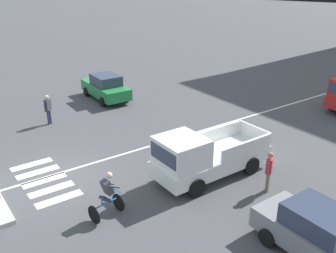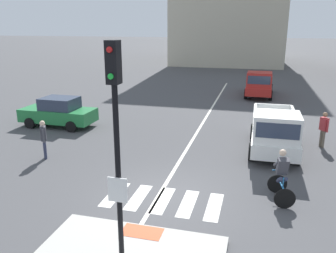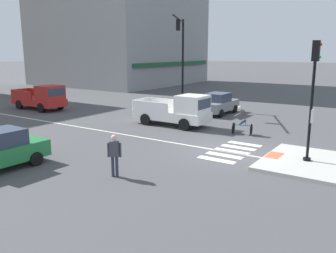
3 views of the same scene
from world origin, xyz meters
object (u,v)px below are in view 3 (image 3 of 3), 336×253
pickup_truck_white_eastbound_mid (177,111)px  pedestrian_waiting_far_side (177,105)px  pedestrian_at_curb_left (114,152)px  car_grey_cross_right (218,104)px  pickup_truck_red_eastbound_distant (42,98)px  cyclist (242,120)px  signal_pole (313,90)px  traffic_light_mast (181,50)px

pickup_truck_white_eastbound_mid → pedestrian_waiting_far_side: size_ratio=3.06×
pedestrian_at_curb_left → pedestrian_waiting_far_side: same height
car_grey_cross_right → pickup_truck_red_eastbound_distant: bearing=116.0°
cyclist → pickup_truck_white_eastbound_mid: bearing=91.3°
signal_pole → car_grey_cross_right: size_ratio=1.23×
pickup_truck_red_eastbound_distant → pickup_truck_white_eastbound_mid: (0.74, -12.80, 0.00)m
signal_pole → cyclist: signal_pole is taller
traffic_light_mast → pickup_truck_red_eastbound_distant: 12.15m
pickup_truck_white_eastbound_mid → signal_pole: bearing=-111.9°
traffic_light_mast → pedestrian_at_curb_left: bearing=-157.1°
signal_pole → pedestrian_at_curb_left: size_ratio=3.03×
cyclist → pedestrian_at_curb_left: size_ratio=1.01×
pickup_truck_white_eastbound_mid → pickup_truck_red_eastbound_distant: bearing=93.3°
traffic_light_mast → car_grey_cross_right: 5.34m
signal_pole → pedestrian_waiting_far_side: (5.80, 10.32, -2.21)m
pickup_truck_red_eastbound_distant → pickup_truck_white_eastbound_mid: 12.82m
traffic_light_mast → car_grey_cross_right: size_ratio=1.80×
traffic_light_mast → cyclist: size_ratio=4.39×
signal_pole → pedestrian_at_curb_left: bearing=135.0°
car_grey_cross_right → pedestrian_waiting_far_side: 3.75m
pickup_truck_red_eastbound_distant → pickup_truck_white_eastbound_mid: size_ratio=1.01×
pickup_truck_red_eastbound_distant → cyclist: size_ratio=3.06×
signal_pole → pedestrian_waiting_far_side: 12.04m
pickup_truck_white_eastbound_mid → traffic_light_mast: bearing=29.7°
signal_pole → pickup_truck_white_eastbound_mid: size_ratio=0.99×
car_grey_cross_right → pedestrian_waiting_far_side: bearing=154.5°
car_grey_cross_right → signal_pole: bearing=-136.5°
signal_pole → car_grey_cross_right: 12.87m
signal_pole → pickup_truck_white_eastbound_mid: signal_pole is taller
pickup_truck_red_eastbound_distant → traffic_light_mast: bearing=-55.9°
pedestrian_at_curb_left → pedestrian_waiting_far_side: size_ratio=1.00×
pickup_truck_red_eastbound_distant → pedestrian_waiting_far_side: (2.96, -11.40, 0.00)m
traffic_light_mast → pickup_truck_red_eastbound_distant: size_ratio=1.43×
signal_pole → traffic_light_mast: traffic_light_mast is taller
signal_pole → car_grey_cross_right: signal_pole is taller
signal_pole → pedestrian_at_curb_left: (-5.82, 5.81, -2.21)m
traffic_light_mast → pedestrian_waiting_far_side: size_ratio=4.41×
signal_pole → car_grey_cross_right: bearing=43.5°
traffic_light_mast → car_grey_cross_right: (-0.12, -3.48, -4.05)m
cyclist → pedestrian_waiting_far_side: 6.15m
cyclist → traffic_light_mast: bearing=53.7°
pickup_truck_red_eastbound_distant → pedestrian_at_curb_left: size_ratio=3.08×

